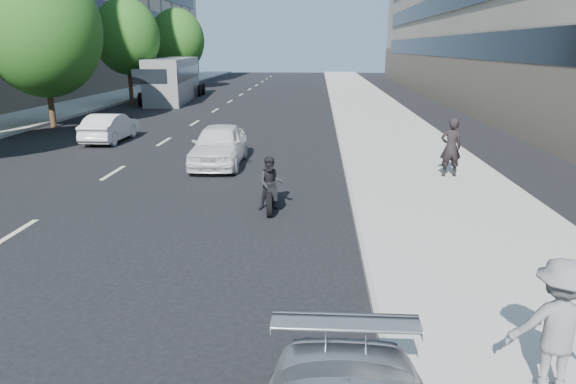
# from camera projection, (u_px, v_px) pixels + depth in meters

# --- Properties ---
(ground) EXTENTS (160.00, 160.00, 0.00)m
(ground) POSITION_uv_depth(u_px,v_px,m) (290.00, 279.00, 9.52)
(ground) COLOR black
(ground) RESTS_ON ground
(near_sidewalk) EXTENTS (5.00, 120.00, 0.15)m
(near_sidewalk) POSITION_uv_depth(u_px,v_px,m) (381.00, 123.00, 28.49)
(near_sidewalk) COLOR #A19F96
(near_sidewalk) RESTS_ON ground
(far_sidewalk) EXTENTS (4.50, 120.00, 0.15)m
(far_sidewalk) POSITION_uv_depth(u_px,v_px,m) (20.00, 120.00, 29.64)
(far_sidewalk) COLOR #A19F96
(far_sidewalk) RESTS_ON ground
(tree_far_c) EXTENTS (6.00, 6.00, 8.47)m
(tree_far_c) POSITION_uv_depth(u_px,v_px,m) (42.00, 29.00, 26.20)
(tree_far_c) COLOR #382616
(tree_far_c) RESTS_ON ground
(tree_far_d) EXTENTS (4.80, 4.80, 7.65)m
(tree_far_d) POSITION_uv_depth(u_px,v_px,m) (127.00, 37.00, 37.77)
(tree_far_d) COLOR #382616
(tree_far_d) RESTS_ON ground
(tree_far_e) EXTENTS (5.40, 5.40, 7.89)m
(tree_far_e) POSITION_uv_depth(u_px,v_px,m) (177.00, 40.00, 51.24)
(tree_far_e) COLOR #382616
(tree_far_e) RESTS_ON ground
(jogger) EXTENTS (1.15, 0.74, 1.69)m
(jogger) POSITION_uv_depth(u_px,v_px,m) (557.00, 327.00, 6.02)
(jogger) COLOR slate
(jogger) RESTS_ON near_sidewalk
(pedestrian_woman) EXTENTS (0.72, 0.51, 1.88)m
(pedestrian_woman) POSITION_uv_depth(u_px,v_px,m) (451.00, 147.00, 16.28)
(pedestrian_woman) COLOR black
(pedestrian_woman) RESTS_ON near_sidewalk
(white_sedan_near) EXTENTS (1.82, 4.36, 1.48)m
(white_sedan_near) POSITION_uv_depth(u_px,v_px,m) (219.00, 145.00, 18.59)
(white_sedan_near) COLOR white
(white_sedan_near) RESTS_ON ground
(white_sedan_mid) EXTENTS (1.38, 3.89, 1.28)m
(white_sedan_mid) POSITION_uv_depth(u_px,v_px,m) (110.00, 127.00, 23.30)
(white_sedan_mid) COLOR silver
(white_sedan_mid) RESTS_ON ground
(motorcycle) EXTENTS (0.76, 2.05, 1.42)m
(motorcycle) POSITION_uv_depth(u_px,v_px,m) (271.00, 186.00, 13.47)
(motorcycle) COLOR black
(motorcycle) RESTS_ON ground
(bus) EXTENTS (3.80, 12.27, 3.30)m
(bus) POSITION_uv_depth(u_px,v_px,m) (174.00, 80.00, 41.11)
(bus) COLOR slate
(bus) RESTS_ON ground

